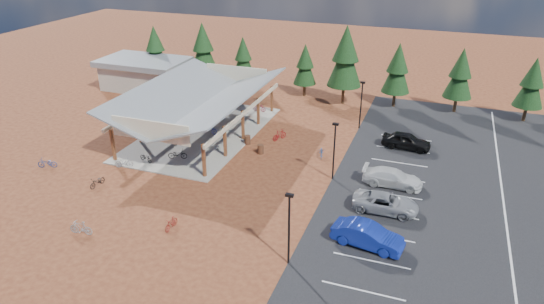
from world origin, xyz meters
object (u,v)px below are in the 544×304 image
(bike_4, at_px, (178,154))
(car_2, at_px, (386,203))
(lamp_post_0, at_px, (289,224))
(car_1, at_px, (368,236))
(bike_7, at_px, (259,108))
(bike_9, at_px, (124,162))
(lamp_post_1, at_px, (334,147))
(outbuilding, at_px, (145,73))
(car_3, at_px, (393,178))
(bike_8, at_px, (97,182))
(trash_bin_0, at_px, (261,149))
(bike_0, at_px, (146,158))
(bike_11, at_px, (171,223))
(bike_2, at_px, (203,117))
(bike_6, at_px, (209,129))
(bike_14, at_px, (322,152))
(bike_1, at_px, (176,130))
(car_4, at_px, (406,141))
(trash_bin_1, at_px, (247,140))
(lamp_post_2, at_px, (361,102))
(bike_pavilion, at_px, (200,98))
(bike_10, at_px, (47,163))
(bike_3, at_px, (213,105))
(bike_13, at_px, (81,228))
(bike_15, at_px, (280,135))
(bike_5, at_px, (212,144))

(bike_4, relative_size, car_2, 0.36)
(lamp_post_0, relative_size, car_1, 1.06)
(lamp_post_0, bearing_deg, bike_7, 115.27)
(bike_9, bearing_deg, lamp_post_1, -103.64)
(outbuilding, distance_m, car_3, 37.28)
(lamp_post_1, height_order, bike_8, lamp_post_1)
(lamp_post_0, height_order, car_3, lamp_post_0)
(trash_bin_0, height_order, bike_0, bike_0)
(lamp_post_1, distance_m, bike_11, 14.61)
(bike_2, xyz_separation_m, bike_7, (4.77, 4.80, 0.04))
(bike_6, distance_m, bike_14, 12.29)
(lamp_post_0, bearing_deg, car_1, 38.77)
(bike_1, xyz_separation_m, car_4, (22.41, 4.81, 0.21))
(bike_11, bearing_deg, outbuilding, 130.00)
(bike_9, height_order, car_2, car_2)
(trash_bin_1, distance_m, car_2, 16.46)
(lamp_post_1, relative_size, car_1, 1.06)
(lamp_post_2, relative_size, bike_8, 3.16)
(outbuilding, height_order, trash_bin_0, outbuilding)
(car_2, bearing_deg, bike_4, 81.66)
(bike_pavilion, height_order, trash_bin_0, bike_pavilion)
(bike_1, distance_m, bike_14, 15.22)
(bike_1, distance_m, car_1, 24.78)
(bike_8, bearing_deg, bike_10, 173.65)
(bike_7, height_order, bike_11, bike_7)
(bike_14, xyz_separation_m, car_4, (7.19, 4.53, 0.35))
(bike_11, bearing_deg, bike_14, 68.69)
(bike_2, xyz_separation_m, car_1, (20.89, -16.45, 0.33))
(bike_9, xyz_separation_m, car_1, (22.41, -4.22, 0.36))
(lamp_post_0, xyz_separation_m, bike_14, (-2.00, 15.90, -2.51))
(lamp_post_0, height_order, bike_3, lamp_post_0)
(bike_13, xyz_separation_m, bike_15, (7.68, 20.17, 0.00))
(bike_5, distance_m, bike_7, 11.06)
(lamp_post_0, distance_m, bike_2, 26.03)
(bike_15, distance_m, car_3, 13.16)
(bike_3, height_order, bike_4, bike_3)
(bike_2, height_order, car_4, car_4)
(bike_6, xyz_separation_m, bike_7, (2.53, 7.77, -0.05))
(bike_4, bearing_deg, trash_bin_0, -78.48)
(bike_0, xyz_separation_m, bike_4, (2.41, 1.52, 0.05))
(lamp_post_2, height_order, trash_bin_1, lamp_post_2)
(trash_bin_0, xyz_separation_m, bike_13, (-7.06, -16.52, 0.08))
(bike_1, bearing_deg, bike_pavilion, -65.58)
(car_1, bearing_deg, bike_4, 77.78)
(trash_bin_1, relative_size, bike_5, 0.51)
(lamp_post_0, distance_m, bike_15, 19.67)
(lamp_post_1, distance_m, car_2, 6.52)
(bike_5, distance_m, car_2, 17.96)
(trash_bin_1, relative_size, bike_14, 0.51)
(bike_11, xyz_separation_m, car_1, (13.47, 2.74, 0.39))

